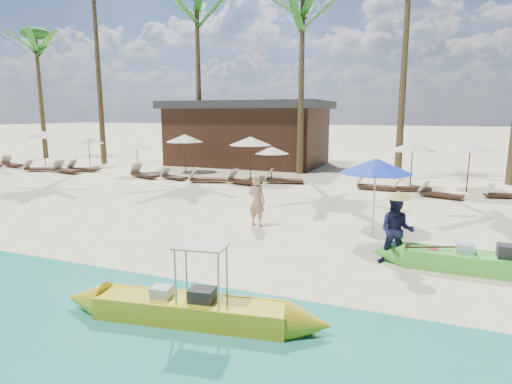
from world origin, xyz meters
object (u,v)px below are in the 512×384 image
at_px(blue_umbrella, 376,166).
at_px(green_canoe, 486,263).
at_px(tourist, 257,201).
at_px(yellow_canoe, 191,309).

bearing_deg(blue_umbrella, green_canoe, -38.98).
bearing_deg(tourist, blue_umbrella, -162.56).
bearing_deg(green_canoe, blue_umbrella, 141.86).
relative_size(green_canoe, yellow_canoe, 1.04).
xyz_separation_m(green_canoe, blue_umbrella, (-2.69, 2.18, 1.80)).
bearing_deg(tourist, yellow_canoe, 114.32).
relative_size(tourist, blue_umbrella, 0.71).
distance_m(yellow_canoe, tourist, 6.43).
bearing_deg(green_canoe, tourist, 163.84).
height_order(tourist, blue_umbrella, blue_umbrella).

